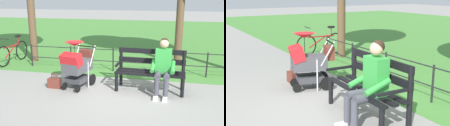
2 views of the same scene
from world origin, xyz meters
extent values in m
plane|color=gray|center=(0.00, 0.00, 0.00)|extent=(60.00, 60.00, 0.00)
cube|color=#478438|center=(0.00, -8.80, 0.00)|extent=(40.00, 16.00, 0.01)
cube|color=black|center=(-0.54, -0.18, 0.45)|extent=(1.60, 0.15, 0.04)
cube|color=black|center=(-0.53, 0.00, 0.45)|extent=(1.60, 0.15, 0.04)
cube|color=black|center=(-0.53, 0.18, 0.45)|extent=(1.60, 0.15, 0.04)
cube|color=black|center=(-0.54, -0.28, 0.67)|extent=(1.60, 0.09, 0.12)
cube|color=black|center=(-0.54, -0.28, 0.90)|extent=(1.60, 0.09, 0.12)
cylinder|color=black|center=(-1.27, 0.22, 0.23)|extent=(0.08, 0.08, 0.45)
cylinder|color=black|center=(-1.29, -0.26, 0.47)|extent=(0.08, 0.08, 0.95)
cube|color=black|center=(-1.28, 0.02, 0.63)|extent=(0.07, 0.56, 0.04)
cylinder|color=black|center=(0.22, 0.18, 0.23)|extent=(0.08, 0.08, 0.45)
cylinder|color=black|center=(0.21, -0.30, 0.47)|extent=(0.08, 0.08, 0.95)
cube|color=black|center=(0.22, -0.02, 0.63)|extent=(0.07, 0.56, 0.04)
cylinder|color=#42424C|center=(-0.92, 0.22, 0.47)|extent=(0.15, 0.40, 0.14)
cylinder|color=#42424C|center=(-0.72, 0.22, 0.47)|extent=(0.15, 0.40, 0.14)
cylinder|color=#42424C|center=(-0.92, 0.42, 0.24)|extent=(0.11, 0.11, 0.47)
cylinder|color=#42424C|center=(-0.72, 0.42, 0.24)|extent=(0.11, 0.11, 0.47)
cube|color=silver|center=(-0.91, 0.50, 0.04)|extent=(0.11, 0.22, 0.07)
cube|color=silver|center=(-0.71, 0.50, 0.04)|extent=(0.11, 0.22, 0.07)
cube|color=green|center=(-0.83, 0.00, 0.75)|extent=(0.37, 0.23, 0.56)
cylinder|color=green|center=(-1.05, 0.13, 0.65)|extent=(0.10, 0.43, 0.23)
cylinder|color=green|center=(-0.61, 0.11, 0.65)|extent=(0.10, 0.43, 0.23)
sphere|color=tan|center=(-0.83, 0.00, 1.15)|extent=(0.20, 0.20, 0.20)
sphere|color=black|center=(-0.83, -0.03, 1.18)|extent=(0.19, 0.19, 0.19)
cylinder|color=black|center=(0.90, -0.11, 0.14)|extent=(0.10, 0.28, 0.28)
cylinder|color=black|center=(1.35, -0.22, 0.14)|extent=(0.10, 0.28, 0.28)
cylinder|color=black|center=(1.08, 0.46, 0.09)|extent=(0.07, 0.18, 0.18)
cylinder|color=black|center=(1.45, 0.37, 0.09)|extent=(0.07, 0.18, 0.18)
cube|color=#38383D|center=(1.19, 0.12, 0.22)|extent=(0.53, 0.61, 0.12)
cylinder|color=silver|center=(0.95, 0.08, 0.33)|extent=(0.03, 0.03, 0.65)
cylinder|color=silver|center=(1.39, -0.03, 0.33)|extent=(0.03, 0.03, 0.65)
cube|color=#47474C|center=(1.20, 0.14, 0.55)|extent=(0.61, 0.77, 0.28)
cube|color=red|center=(1.26, 0.37, 0.75)|extent=(0.54, 0.41, 0.33)
cylinder|color=black|center=(1.09, -0.29, 0.95)|extent=(0.51, 0.15, 0.03)
cylinder|color=silver|center=(0.89, -0.13, 0.75)|extent=(0.10, 0.30, 0.49)
cylinder|color=silver|center=(1.34, -0.24, 0.75)|extent=(0.10, 0.30, 0.49)
cone|color=red|center=(1.22, 0.22, 1.10)|extent=(0.53, 0.53, 0.10)
cylinder|color=black|center=(1.22, 0.22, 0.92)|extent=(0.01, 0.01, 0.30)
cube|color=brown|center=(1.10, -0.27, 0.73)|extent=(0.35, 0.23, 0.28)
cube|color=brown|center=(1.74, 0.29, 0.12)|extent=(0.32, 0.14, 0.24)
torus|color=brown|center=(1.74, 0.29, 0.29)|extent=(0.16, 0.02, 0.16)
cylinder|color=black|center=(-1.97, -1.40, 0.35)|extent=(0.04, 0.04, 0.70)
cylinder|color=black|center=(-0.66, -1.40, 0.35)|extent=(0.04, 0.04, 0.70)
cylinder|color=black|center=(0.66, -1.40, 0.35)|extent=(0.04, 0.04, 0.70)
cylinder|color=black|center=(1.97, -1.40, 0.35)|extent=(0.04, 0.04, 0.70)
cylinder|color=black|center=(3.28, -1.40, 0.35)|extent=(0.04, 0.04, 0.70)
cylinder|color=black|center=(0.00, -1.40, 0.65)|extent=(6.56, 0.02, 0.02)
cylinder|color=black|center=(0.00, -1.40, 0.30)|extent=(6.56, 0.02, 0.02)
cylinder|color=brown|center=(3.54, -2.02, 1.50)|extent=(0.24, 0.24, 2.99)
cylinder|color=brown|center=(-1.21, -2.67, 1.53)|extent=(0.24, 0.24, 3.05)
torus|color=black|center=(4.11, -1.12, 0.33)|extent=(0.06, 0.66, 0.66)
torus|color=black|center=(4.07, -2.12, 0.33)|extent=(0.06, 0.66, 0.66)
cylinder|color=maroon|center=(4.09, -1.62, 0.58)|extent=(0.07, 0.90, 0.04)
cylinder|color=maroon|center=(4.09, -1.52, 0.43)|extent=(0.06, 0.63, 0.38)
cylinder|color=maroon|center=(4.08, -1.97, 0.68)|extent=(0.03, 0.03, 0.30)
cube|color=black|center=(4.08, -1.97, 0.85)|extent=(0.11, 0.20, 0.06)
cylinder|color=black|center=(4.10, -1.17, 0.88)|extent=(0.44, 0.04, 0.02)
camera|label=1|loc=(-0.96, 5.88, 2.24)|focal=42.04mm
camera|label=2|loc=(-4.27, 2.66, 1.97)|focal=48.91mm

